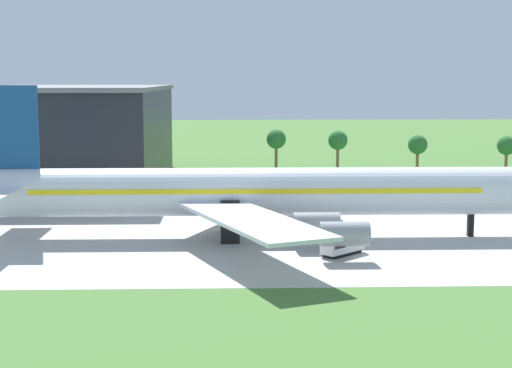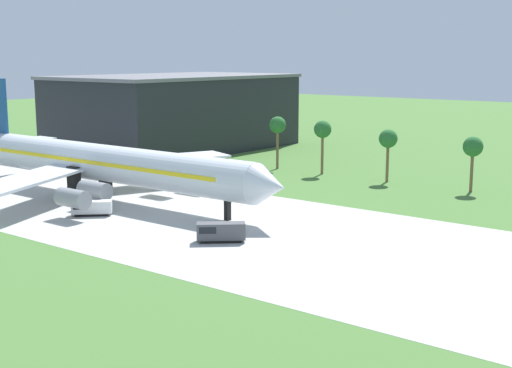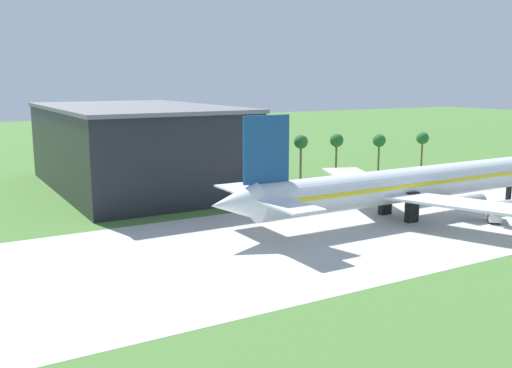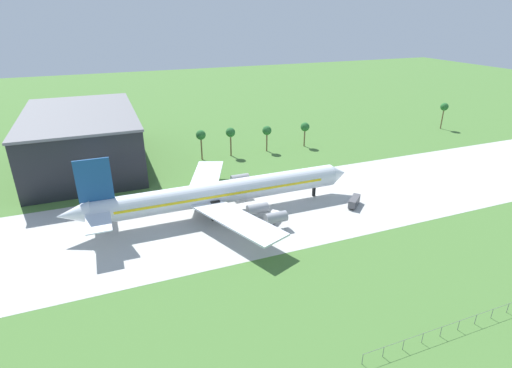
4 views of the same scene
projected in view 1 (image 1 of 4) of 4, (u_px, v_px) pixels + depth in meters
name	position (u px, v px, depth m)	size (l,w,h in m)	color
jet_airliner	(246.00, 192.00, 101.72)	(80.24, 56.84, 19.85)	silver
fuel_truck	(341.00, 245.00, 92.20)	(5.73, 5.59, 2.30)	black
terminal_building	(69.00, 135.00, 153.86)	(36.72, 61.20, 19.24)	black
palm_tree_row	(488.00, 142.00, 146.37)	(119.82, 3.60, 12.27)	brown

